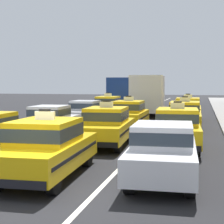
{
  "coord_description": "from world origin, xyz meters",
  "views": [
    {
      "loc": [
        4.07,
        -7.9,
        2.66
      ],
      "look_at": [
        -0.12,
        9.06,
        1.3
      ],
      "focal_mm": 58.33,
      "sensor_mm": 36.0,
      "label": 1
    }
  ],
  "objects_px": {
    "sedan_left_second": "(50,120)",
    "box_truck_center_fourth": "(149,95)",
    "taxi_center_third": "(129,114)",
    "taxi_right_fourth": "(188,109)",
    "bus_left_fifth": "(129,92)",
    "taxi_right_third": "(185,115)",
    "taxi_right_second": "(177,128)",
    "sedan_left_third": "(85,112)",
    "taxi_center_second": "(107,125)",
    "taxi_center_nearest": "(47,147)",
    "taxi_left_fourth": "(108,106)",
    "sedan_right_nearest": "(163,150)"
  },
  "relations": [
    {
      "from": "taxi_left_fourth",
      "to": "taxi_center_nearest",
      "type": "bearing_deg",
      "value": -80.79
    },
    {
      "from": "sedan_left_second",
      "to": "box_truck_center_fourth",
      "type": "height_order",
      "value": "box_truck_center_fourth"
    },
    {
      "from": "taxi_right_third",
      "to": "taxi_right_fourth",
      "type": "xyz_separation_m",
      "value": [
        -0.03,
        5.48,
        0.0
      ]
    },
    {
      "from": "taxi_center_second",
      "to": "taxi_right_fourth",
      "type": "xyz_separation_m",
      "value": [
        2.97,
        11.39,
        0.0
      ]
    },
    {
      "from": "taxi_center_nearest",
      "to": "box_truck_center_fourth",
      "type": "bearing_deg",
      "value": 89.57
    },
    {
      "from": "sedan_left_third",
      "to": "bus_left_fifth",
      "type": "xyz_separation_m",
      "value": [
        -0.15,
        15.27,
        0.97
      ]
    },
    {
      "from": "box_truck_center_fourth",
      "to": "sedan_right_nearest",
      "type": "height_order",
      "value": "box_truck_center_fourth"
    },
    {
      "from": "taxi_center_nearest",
      "to": "bus_left_fifth",
      "type": "bearing_deg",
      "value": 96.45
    },
    {
      "from": "sedan_left_second",
      "to": "taxi_center_second",
      "type": "distance_m",
      "value": 3.75
    },
    {
      "from": "taxi_center_nearest",
      "to": "sedan_right_nearest",
      "type": "bearing_deg",
      "value": 8.64
    },
    {
      "from": "taxi_center_nearest",
      "to": "taxi_right_second",
      "type": "distance_m",
      "value": 6.4
    },
    {
      "from": "bus_left_fifth",
      "to": "taxi_center_nearest",
      "type": "distance_m",
      "value": 28.28
    },
    {
      "from": "taxi_center_third",
      "to": "sedan_left_third",
      "type": "bearing_deg",
      "value": 157.53
    },
    {
      "from": "box_truck_center_fourth",
      "to": "taxi_right_fourth",
      "type": "bearing_deg",
      "value": -37.29
    },
    {
      "from": "taxi_center_third",
      "to": "taxi_right_third",
      "type": "distance_m",
      "value": 3.24
    },
    {
      "from": "taxi_right_third",
      "to": "bus_left_fifth",
      "type": "bearing_deg",
      "value": 111.29
    },
    {
      "from": "bus_left_fifth",
      "to": "taxi_right_second",
      "type": "xyz_separation_m",
      "value": [
        6.45,
        -22.58,
        -0.94
      ]
    },
    {
      "from": "taxi_left_fourth",
      "to": "taxi_center_nearest",
      "type": "height_order",
      "value": "same"
    },
    {
      "from": "taxi_center_third",
      "to": "taxi_right_fourth",
      "type": "distance_m",
      "value": 6.27
    },
    {
      "from": "bus_left_fifth",
      "to": "taxi_right_fourth",
      "type": "xyz_separation_m",
      "value": [
        6.45,
        -11.16,
        -0.94
      ]
    },
    {
      "from": "bus_left_fifth",
      "to": "taxi_center_nearest",
      "type": "bearing_deg",
      "value": -83.55
    },
    {
      "from": "taxi_center_nearest",
      "to": "taxi_right_third",
      "type": "height_order",
      "value": "same"
    },
    {
      "from": "taxi_center_third",
      "to": "sedan_left_second",
      "type": "bearing_deg",
      "value": -125.86
    },
    {
      "from": "taxi_left_fourth",
      "to": "taxi_right_fourth",
      "type": "xyz_separation_m",
      "value": [
        6.3,
        -1.74,
        0.0
      ]
    },
    {
      "from": "sedan_left_second",
      "to": "taxi_center_third",
      "type": "distance_m",
      "value": 5.31
    },
    {
      "from": "taxi_left_fourth",
      "to": "taxi_right_third",
      "type": "height_order",
      "value": "same"
    },
    {
      "from": "sedan_left_second",
      "to": "taxi_right_fourth",
      "type": "xyz_separation_m",
      "value": [
        6.32,
        9.7,
        0.03
      ]
    },
    {
      "from": "box_truck_center_fourth",
      "to": "taxi_right_fourth",
      "type": "distance_m",
      "value": 4.04
    },
    {
      "from": "box_truck_center_fourth",
      "to": "taxi_right_second",
      "type": "relative_size",
      "value": 1.52
    },
    {
      "from": "taxi_left_fourth",
      "to": "taxi_right_second",
      "type": "relative_size",
      "value": 0.99
    },
    {
      "from": "taxi_center_third",
      "to": "sedan_right_nearest",
      "type": "relative_size",
      "value": 1.05
    },
    {
      "from": "taxi_right_fourth",
      "to": "sedan_left_third",
      "type": "bearing_deg",
      "value": -146.9
    },
    {
      "from": "bus_left_fifth",
      "to": "taxi_center_second",
      "type": "height_order",
      "value": "bus_left_fifth"
    },
    {
      "from": "taxi_right_fourth",
      "to": "bus_left_fifth",
      "type": "bearing_deg",
      "value": 120.03
    },
    {
      "from": "taxi_right_second",
      "to": "sedan_left_second",
      "type": "bearing_deg",
      "value": 164.76
    },
    {
      "from": "sedan_left_second",
      "to": "taxi_center_second",
      "type": "bearing_deg",
      "value": -26.81
    },
    {
      "from": "sedan_left_second",
      "to": "taxi_right_second",
      "type": "relative_size",
      "value": 0.94
    },
    {
      "from": "sedan_right_nearest",
      "to": "taxi_center_third",
      "type": "bearing_deg",
      "value": 105.9
    },
    {
      "from": "taxi_center_nearest",
      "to": "taxi_center_second",
      "type": "height_order",
      "value": "same"
    },
    {
      "from": "taxi_center_nearest",
      "to": "taxi_right_third",
      "type": "bearing_deg",
      "value": 73.84
    },
    {
      "from": "bus_left_fifth",
      "to": "taxi_center_third",
      "type": "distance_m",
      "value": 16.9
    },
    {
      "from": "bus_left_fifth",
      "to": "sedan_left_third",
      "type": "bearing_deg",
      "value": -89.44
    },
    {
      "from": "sedan_left_third",
      "to": "taxi_right_fourth",
      "type": "xyz_separation_m",
      "value": [
        6.3,
        4.11,
        0.03
      ]
    },
    {
      "from": "bus_left_fifth",
      "to": "box_truck_center_fourth",
      "type": "xyz_separation_m",
      "value": [
        3.32,
        -8.78,
        -0.04
      ]
    },
    {
      "from": "taxi_right_second",
      "to": "taxi_right_fourth",
      "type": "height_order",
      "value": "same"
    },
    {
      "from": "taxi_left_fourth",
      "to": "bus_left_fifth",
      "type": "bearing_deg",
      "value": 90.92
    },
    {
      "from": "taxi_right_second",
      "to": "box_truck_center_fourth",
      "type": "bearing_deg",
      "value": 102.79
    },
    {
      "from": "sedan_left_third",
      "to": "taxi_left_fourth",
      "type": "bearing_deg",
      "value": 89.98
    },
    {
      "from": "sedan_left_second",
      "to": "bus_left_fifth",
      "type": "distance_m",
      "value": 20.89
    },
    {
      "from": "taxi_right_second",
      "to": "sedan_right_nearest",
      "type": "bearing_deg",
      "value": -90.7
    }
  ]
}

